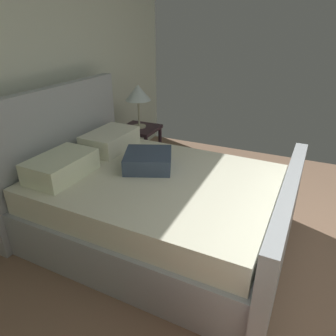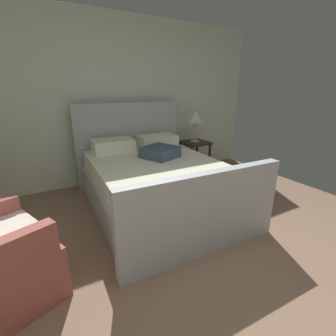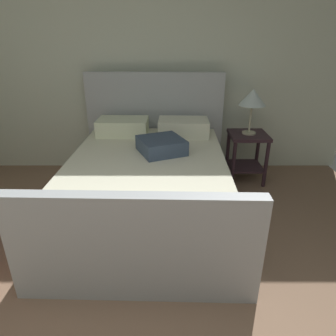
{
  "view_description": "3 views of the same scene",
  "coord_description": "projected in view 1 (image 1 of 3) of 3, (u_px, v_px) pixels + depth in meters",
  "views": [
    {
      "loc": [
        -2.08,
        0.84,
        1.81
      ],
      "look_at": [
        0.13,
        1.85,
        0.65
      ],
      "focal_mm": 33.39,
      "sensor_mm": 36.0,
      "label": 1
    },
    {
      "loc": [
        -1.22,
        -0.62,
        1.47
      ],
      "look_at": [
        0.12,
        1.82,
        0.54
      ],
      "focal_mm": 25.34,
      "sensor_mm": 36.0,
      "label": 2
    },
    {
      "loc": [
        0.19,
        -0.71,
        1.68
      ],
      "look_at": [
        0.18,
        2.01,
        0.47
      ],
      "focal_mm": 32.26,
      "sensor_mm": 36.0,
      "label": 3
    }
  ],
  "objects": [
    {
      "name": "wall_back",
      "position": [
        27.0,
        85.0,
        2.82
      ],
      "size": [
        4.97,
        0.12,
        2.54
      ],
      "primitive_type": "cube",
      "color": "silver",
      "rests_on": "ground"
    },
    {
      "name": "bed",
      "position": [
        151.0,
        201.0,
        2.76
      ],
      "size": [
        1.71,
        2.23,
        1.27
      ],
      "color": "#A5ABAF",
      "rests_on": "ground"
    },
    {
      "name": "nightstand_right",
      "position": [
        140.0,
        142.0,
        3.96
      ],
      "size": [
        0.44,
        0.44,
        0.6
      ],
      "color": "#301E26",
      "rests_on": "ground"
    },
    {
      "name": "table_lamp_right",
      "position": [
        138.0,
        94.0,
        3.69
      ],
      "size": [
        0.31,
        0.31,
        0.52
      ],
      "color": "#B7B293",
      "rests_on": "nightstand_right"
    }
  ]
}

